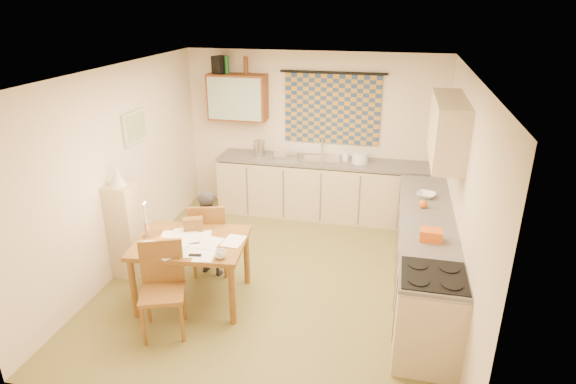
% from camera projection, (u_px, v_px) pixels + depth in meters
% --- Properties ---
extents(floor, '(4.00, 4.50, 0.02)m').
position_uv_depth(floor, '(279.00, 278.00, 5.96)').
color(floor, brown).
rests_on(floor, ground).
extents(ceiling, '(4.00, 4.50, 0.02)m').
position_uv_depth(ceiling, '(277.00, 71.00, 5.02)').
color(ceiling, white).
rests_on(ceiling, floor).
extents(wall_back, '(4.00, 0.02, 2.50)m').
position_uv_depth(wall_back, '(313.00, 133.00, 7.54)').
color(wall_back, beige).
rests_on(wall_back, floor).
extents(wall_front, '(4.00, 0.02, 2.50)m').
position_uv_depth(wall_front, '(203.00, 293.00, 3.45)').
color(wall_front, beige).
rests_on(wall_front, floor).
extents(wall_left, '(0.02, 4.50, 2.50)m').
position_uv_depth(wall_left, '(119.00, 170.00, 5.90)').
color(wall_left, beige).
rests_on(wall_left, floor).
extents(wall_right, '(0.02, 4.50, 2.50)m').
position_uv_depth(wall_right, '(462.00, 198.00, 5.08)').
color(wall_right, beige).
rests_on(wall_right, floor).
extents(window_blind, '(1.45, 0.03, 1.05)m').
position_uv_depth(window_blind, '(332.00, 109.00, 7.29)').
color(window_blind, navy).
rests_on(window_blind, wall_back).
extents(curtain_rod, '(1.60, 0.04, 0.04)m').
position_uv_depth(curtain_rod, '(333.00, 73.00, 7.06)').
color(curtain_rod, black).
rests_on(curtain_rod, wall_back).
extents(wall_cabinet, '(0.90, 0.34, 0.70)m').
position_uv_depth(wall_cabinet, '(238.00, 97.00, 7.40)').
color(wall_cabinet, '#5D2C12').
rests_on(wall_cabinet, wall_back).
extents(wall_cabinet_glass, '(0.84, 0.02, 0.64)m').
position_uv_depth(wall_cabinet_glass, '(234.00, 99.00, 7.25)').
color(wall_cabinet_glass, '#99B2A5').
rests_on(wall_cabinet_glass, wall_back).
extents(upper_cabinet_right, '(0.34, 1.30, 0.70)m').
position_uv_depth(upper_cabinet_right, '(448.00, 129.00, 5.39)').
color(upper_cabinet_right, tan).
rests_on(upper_cabinet_right, wall_right).
extents(framed_print, '(0.04, 0.50, 0.40)m').
position_uv_depth(framed_print, '(135.00, 127.00, 6.09)').
color(framed_print, beige).
rests_on(framed_print, wall_left).
extents(print_canvas, '(0.01, 0.42, 0.32)m').
position_uv_depth(print_canvas, '(136.00, 127.00, 6.08)').
color(print_canvas, beige).
rests_on(print_canvas, wall_left).
extents(counter_back, '(3.30, 0.62, 0.92)m').
position_uv_depth(counter_back, '(324.00, 189.00, 7.50)').
color(counter_back, tan).
rests_on(counter_back, floor).
extents(counter_right, '(0.62, 2.95, 0.92)m').
position_uv_depth(counter_right, '(424.00, 258.00, 5.51)').
color(counter_right, tan).
rests_on(counter_right, floor).
extents(stove, '(0.60, 0.60, 0.93)m').
position_uv_depth(stove, '(428.00, 318.00, 4.45)').
color(stove, white).
rests_on(stove, floor).
extents(sink, '(0.61, 0.53, 0.10)m').
position_uv_depth(sink, '(322.00, 163.00, 7.35)').
color(sink, silver).
rests_on(sink, counter_back).
extents(tap, '(0.04, 0.04, 0.28)m').
position_uv_depth(tap, '(322.00, 148.00, 7.45)').
color(tap, silver).
rests_on(tap, counter_back).
extents(dish_rack, '(0.42, 0.38, 0.06)m').
position_uv_depth(dish_rack, '(285.00, 156.00, 7.44)').
color(dish_rack, silver).
rests_on(dish_rack, counter_back).
extents(kettle, '(0.24, 0.24, 0.24)m').
position_uv_depth(kettle, '(259.00, 148.00, 7.49)').
color(kettle, silver).
rests_on(kettle, counter_back).
extents(mixing_bowl, '(0.32, 0.32, 0.16)m').
position_uv_depth(mixing_bowl, '(360.00, 158.00, 7.19)').
color(mixing_bowl, white).
rests_on(mixing_bowl, counter_back).
extents(soap_bottle, '(0.12, 0.12, 0.18)m').
position_uv_depth(soap_bottle, '(346.00, 155.00, 7.28)').
color(soap_bottle, white).
rests_on(soap_bottle, counter_back).
extents(bowl, '(0.36, 0.36, 0.06)m').
position_uv_depth(bowl, '(426.00, 195.00, 5.96)').
color(bowl, white).
rests_on(bowl, counter_right).
extents(orange_bag, '(0.23, 0.17, 0.12)m').
position_uv_depth(orange_bag, '(431.00, 235.00, 4.88)').
color(orange_bag, orange).
rests_on(orange_bag, counter_right).
extents(fruit_orange, '(0.10, 0.10, 0.10)m').
position_uv_depth(fruit_orange, '(423.00, 204.00, 5.65)').
color(fruit_orange, orange).
rests_on(fruit_orange, counter_right).
extents(speaker, '(0.22, 0.24, 0.26)m').
position_uv_depth(speaker, '(220.00, 65.00, 7.28)').
color(speaker, black).
rests_on(speaker, wall_cabinet).
extents(bottle_green, '(0.08, 0.08, 0.26)m').
position_uv_depth(bottle_green, '(227.00, 65.00, 7.25)').
color(bottle_green, '#195926').
rests_on(bottle_green, wall_cabinet).
extents(bottle_brown, '(0.09, 0.09, 0.26)m').
position_uv_depth(bottle_brown, '(246.00, 65.00, 7.19)').
color(bottle_brown, '#5D2C12').
rests_on(bottle_brown, wall_cabinet).
extents(dining_table, '(1.28, 1.03, 0.75)m').
position_uv_depth(dining_table, '(193.00, 270.00, 5.40)').
color(dining_table, brown).
rests_on(dining_table, floor).
extents(chair_far, '(0.53, 0.53, 0.96)m').
position_uv_depth(chair_far, '(211.00, 250.00, 5.99)').
color(chair_far, brown).
rests_on(chair_far, floor).
extents(chair_near, '(0.56, 0.56, 0.96)m').
position_uv_depth(chair_near, '(164.00, 306.00, 4.90)').
color(chair_near, brown).
rests_on(chair_near, floor).
extents(person, '(0.49, 0.40, 1.12)m').
position_uv_depth(person, '(209.00, 233.00, 5.87)').
color(person, black).
rests_on(person, floor).
extents(shelf_stand, '(0.32, 0.30, 1.19)m').
position_uv_depth(shelf_stand, '(125.00, 231.00, 5.82)').
color(shelf_stand, tan).
rests_on(shelf_stand, floor).
extents(lampshade, '(0.20, 0.20, 0.22)m').
position_uv_depth(lampshade, '(117.00, 176.00, 5.56)').
color(lampshade, beige).
rests_on(lampshade, shelf_stand).
extents(letter_rack, '(0.24, 0.18, 0.16)m').
position_uv_depth(letter_rack, '(193.00, 225.00, 5.45)').
color(letter_rack, brown).
rests_on(letter_rack, dining_table).
extents(mug, '(0.15, 0.15, 0.09)m').
position_uv_depth(mug, '(221.00, 254.00, 4.89)').
color(mug, white).
rests_on(mug, dining_table).
extents(magazine, '(0.19, 0.25, 0.02)m').
position_uv_depth(magazine, '(145.00, 248.00, 5.08)').
color(magazine, maroon).
rests_on(magazine, dining_table).
extents(book, '(0.24, 0.30, 0.02)m').
position_uv_depth(book, '(152.00, 243.00, 5.20)').
color(book, orange).
rests_on(book, dining_table).
extents(orange_box, '(0.13, 0.09, 0.04)m').
position_uv_depth(orange_box, '(153.00, 251.00, 5.01)').
color(orange_box, orange).
rests_on(orange_box, dining_table).
extents(eyeglasses, '(0.14, 0.07, 0.02)m').
position_uv_depth(eyeglasses, '(195.00, 255.00, 4.95)').
color(eyeglasses, black).
rests_on(eyeglasses, dining_table).
extents(candle_holder, '(0.07, 0.07, 0.18)m').
position_uv_depth(candle_holder, '(146.00, 229.00, 5.33)').
color(candle_holder, silver).
rests_on(candle_holder, dining_table).
extents(candle, '(0.03, 0.03, 0.22)m').
position_uv_depth(candle, '(145.00, 213.00, 5.23)').
color(candle, white).
rests_on(candle, dining_table).
extents(candle_flame, '(0.02, 0.02, 0.02)m').
position_uv_depth(candle_flame, '(145.00, 202.00, 5.20)').
color(candle_flame, '#FFCC66').
rests_on(candle_flame, dining_table).
extents(papers, '(0.97, 0.78, 0.02)m').
position_uv_depth(papers, '(189.00, 244.00, 5.17)').
color(papers, white).
rests_on(papers, dining_table).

